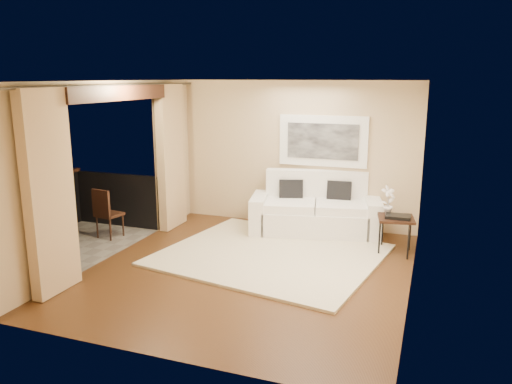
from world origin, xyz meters
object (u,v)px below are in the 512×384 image
at_px(side_table, 396,221).
at_px(ice_bucket, 41,187).
at_px(orchid, 388,200).
at_px(balcony_chair_far, 105,210).
at_px(balcony_chair_near, 42,212).
at_px(sofa, 315,212).
at_px(bistro_table, 46,200).

distance_m(side_table, ice_bucket, 5.95).
distance_m(orchid, balcony_chair_far, 4.77).
xyz_separation_m(orchid, ice_bucket, (-5.65, -1.41, 0.08)).
bearing_deg(balcony_chair_near, sofa, 23.91).
bearing_deg(ice_bucket, bistro_table, -31.97).
bearing_deg(bistro_table, ice_bucket, 148.03).
relative_size(sofa, balcony_chair_far, 2.74).
distance_m(orchid, balcony_chair_near, 5.69).
distance_m(balcony_chair_far, ice_bucket, 1.14).
height_order(bistro_table, balcony_chair_far, balcony_chair_far).
bearing_deg(sofa, balcony_chair_near, -164.14).
bearing_deg(ice_bucket, balcony_chair_near, -50.64).
relative_size(side_table, bistro_table, 0.72).
xyz_separation_m(bistro_table, balcony_chair_far, (0.84, 0.46, -0.23)).
height_order(orchid, bistro_table, orchid).
bearing_deg(balcony_chair_near, ice_bucket, 125.42).
bearing_deg(ice_bucket, sofa, 23.90).
height_order(sofa, ice_bucket, sofa).
distance_m(balcony_chair_near, ice_bucket, 0.48).
bearing_deg(side_table, balcony_chair_near, -164.53).
distance_m(orchid, bistro_table, 5.68).
distance_m(side_table, balcony_chair_far, 4.88).
bearing_deg(sofa, ice_bucket, -168.10).
bearing_deg(balcony_chair_near, bistro_table, 100.53).
bearing_deg(side_table, ice_bucket, -167.48).
bearing_deg(sofa, side_table, -35.93).
bearing_deg(ice_bucket, balcony_chair_far, 19.30).
height_order(sofa, bistro_table, sofa).
distance_m(sofa, balcony_chair_near, 4.69).
height_order(sofa, balcony_chair_near, sofa).
distance_m(sofa, side_table, 1.59).
bearing_deg(bistro_table, orchid, 15.45).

